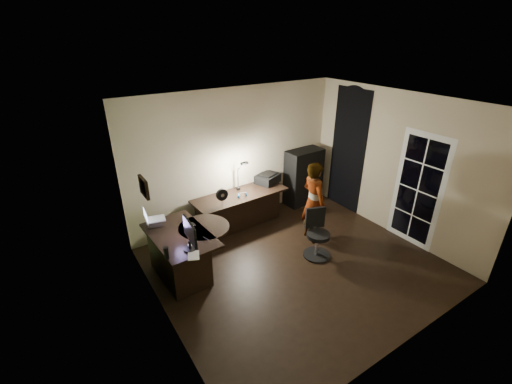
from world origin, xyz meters
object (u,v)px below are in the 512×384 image
desk_right (241,210)px  monitor (189,239)px  person (314,202)px  desk_left (182,255)px  cabinet (303,177)px  office_chair (318,235)px

desk_right → monitor: bearing=-143.7°
desk_right → person: person is taller
desk_left → cabinet: size_ratio=1.06×
office_chair → person: person is taller
office_chair → person: bearing=79.5°
desk_left → monitor: size_ratio=2.70×
monitor → office_chair: (2.19, -0.34, -0.51)m
person → desk_right: bearing=43.8°
desk_right → cabinet: size_ratio=1.52×
cabinet → office_chair: 2.10m
desk_right → monitor: size_ratio=3.87×
desk_right → person: 1.50m
desk_left → monitor: monitor is taller
monitor → desk_left: bearing=91.7°
office_chair → person: (0.29, 0.48, 0.35)m
desk_left → monitor: bearing=-95.8°
desk_right → person: (0.90, -1.13, 0.42)m
office_chair → person: size_ratio=0.55×
desk_right → person: size_ratio=1.23×
desk_left → person: size_ratio=0.86×
office_chair → cabinet: bearing=77.4°
person → monitor: bearing=98.5°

